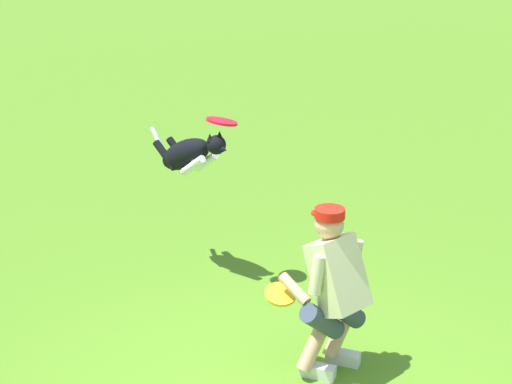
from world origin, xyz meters
name	(u,v)px	position (x,y,z in m)	size (l,w,h in m)	color
person	(334,287)	(-0.23, -0.72, 0.70)	(0.70, 0.64, 1.29)	silver
dog	(189,154)	(1.49, -1.95, 1.15)	(1.01, 0.57, 0.56)	black
frisbee_flying	(222,121)	(1.13, -1.86, 1.51)	(0.28, 0.28, 0.02)	red
frisbee_held	(281,294)	(0.15, -0.65, 0.61)	(0.24, 0.24, 0.02)	yellow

